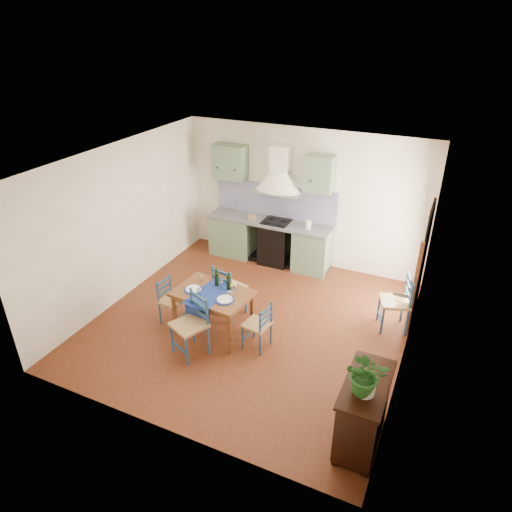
% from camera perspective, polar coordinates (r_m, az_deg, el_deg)
% --- Properties ---
extents(floor, '(5.00, 5.00, 0.00)m').
position_cam_1_polar(floor, '(7.87, -0.72, -8.30)').
color(floor, '#451F0E').
rests_on(floor, ground).
extents(back_wall, '(5.00, 0.96, 2.80)m').
position_cam_1_polar(back_wall, '(9.35, 2.69, 5.25)').
color(back_wall, white).
rests_on(back_wall, ground).
extents(right_wall, '(0.26, 5.00, 2.80)m').
position_cam_1_polar(right_wall, '(6.85, 19.48, -2.71)').
color(right_wall, white).
rests_on(right_wall, ground).
extents(left_wall, '(0.04, 5.00, 2.80)m').
position_cam_1_polar(left_wall, '(8.42, -16.38, 4.04)').
color(left_wall, white).
rests_on(left_wall, ground).
extents(ceiling, '(5.00, 5.00, 0.01)m').
position_cam_1_polar(ceiling, '(6.61, -0.87, 11.74)').
color(ceiling, white).
rests_on(ceiling, back_wall).
extents(dining_table, '(1.27, 0.98, 1.08)m').
position_cam_1_polar(dining_table, '(7.30, -5.44, -5.13)').
color(dining_table, brown).
rests_on(dining_table, ground).
extents(chair_near, '(0.62, 0.62, 1.00)m').
position_cam_1_polar(chair_near, '(7.01, -8.10, -8.49)').
color(chair_near, navy).
rests_on(chair_near, ground).
extents(chair_far, '(0.55, 0.55, 0.98)m').
position_cam_1_polar(chair_far, '(7.80, -3.47, -4.21)').
color(chair_far, navy).
rests_on(chair_far, ground).
extents(chair_left, '(0.41, 0.41, 0.81)m').
position_cam_1_polar(chair_left, '(7.79, -10.53, -5.47)').
color(chair_left, navy).
rests_on(chair_left, ground).
extents(chair_right, '(0.42, 0.42, 0.80)m').
position_cam_1_polar(chair_right, '(7.10, 0.30, -8.67)').
color(chair_right, navy).
rests_on(chair_right, ground).
extents(chair_spare, '(0.58, 0.58, 0.97)m').
position_cam_1_polar(chair_spare, '(7.81, 17.19, -5.55)').
color(chair_spare, navy).
rests_on(chair_spare, ground).
extents(sideboard, '(0.50, 1.05, 0.94)m').
position_cam_1_polar(sideboard, '(5.83, 13.21, -18.22)').
color(sideboard, black).
rests_on(sideboard, ground).
extents(potted_plant, '(0.56, 0.52, 0.52)m').
position_cam_1_polar(potted_plant, '(5.25, 13.64, -14.19)').
color(potted_plant, '#1F5A1E').
rests_on(potted_plant, sideboard).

